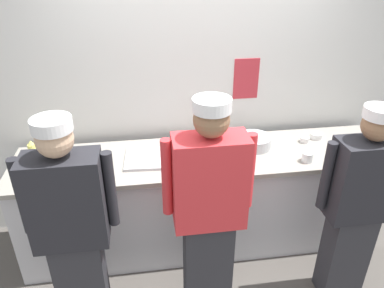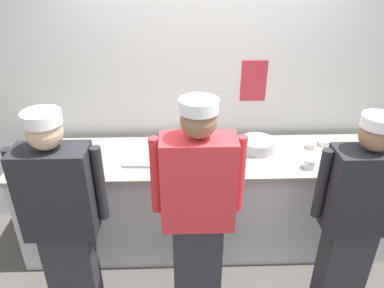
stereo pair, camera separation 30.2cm
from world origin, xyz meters
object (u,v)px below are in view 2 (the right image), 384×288
at_px(deli_cup, 310,164).
at_px(chef_near_left, 63,219).
at_px(sheet_tray, 157,156).
at_px(ramekin_red_sauce, 325,142).
at_px(plate_stack_front, 43,162).
at_px(ramekin_green_sauce, 312,145).
at_px(chef_center, 198,210).
at_px(ramekin_orange_sauce, 352,162).
at_px(squeeze_bottle_primary, 39,144).
at_px(plate_stack_rear, 219,150).
at_px(chef_far_right, 355,216).
at_px(mixing_bowl_steel, 257,145).

bearing_deg(deli_cup, chef_near_left, -164.00).
height_order(sheet_tray, ramekin_red_sauce, ramekin_red_sauce).
xyz_separation_m(plate_stack_front, ramekin_green_sauce, (2.28, 0.21, 0.00)).
height_order(chef_center, sheet_tray, chef_center).
xyz_separation_m(plate_stack_front, ramekin_orange_sauce, (2.52, -0.08, 0.00)).
height_order(chef_center, ramekin_green_sauce, chef_center).
height_order(chef_center, squeeze_bottle_primary, chef_center).
relative_size(plate_stack_rear, ramekin_orange_sauce, 2.09).
bearing_deg(chef_center, deli_cup, 28.44).
relative_size(plate_stack_rear, deli_cup, 2.15).
bearing_deg(chef_center, ramekin_green_sauce, 38.53).
distance_m(chef_far_right, mixing_bowl_steel, 0.99).
distance_m(chef_far_right, squeeze_bottle_primary, 2.53).
relative_size(squeeze_bottle_primary, ramekin_red_sauce, 1.95).
bearing_deg(chef_far_right, ramekin_green_sauce, 92.91).
xyz_separation_m(mixing_bowl_steel, ramekin_red_sauce, (0.63, 0.07, -0.02)).
height_order(chef_near_left, mixing_bowl_steel, chef_near_left).
distance_m(chef_near_left, plate_stack_front, 0.73).
xyz_separation_m(plate_stack_rear, ramekin_green_sauce, (0.83, 0.07, -0.01)).
distance_m(chef_near_left, deli_cup, 1.90).
height_order(chef_far_right, ramekin_orange_sauce, chef_far_right).
bearing_deg(chef_far_right, ramekin_orange_sauce, 70.80).
xyz_separation_m(sheet_tray, ramekin_red_sauce, (1.50, 0.18, 0.02)).
bearing_deg(plate_stack_front, plate_stack_rear, 5.64).
xyz_separation_m(plate_stack_rear, sheet_tray, (-0.53, -0.05, -0.02)).
distance_m(chef_center, ramekin_green_sauce, 1.34).
relative_size(chef_near_left, deli_cup, 18.69).
xyz_separation_m(plate_stack_rear, ramekin_red_sauce, (0.97, 0.12, -0.01)).
xyz_separation_m(chef_center, plate_stack_rear, (0.22, 0.76, 0.05)).
bearing_deg(mixing_bowl_steel, ramekin_orange_sauce, -20.62).
distance_m(mixing_bowl_steel, deli_cup, 0.48).
bearing_deg(ramekin_red_sauce, ramekin_orange_sauce, -73.84).
bearing_deg(plate_stack_rear, chef_center, -105.77).
relative_size(chef_far_right, plate_stack_rear, 8.39).
relative_size(ramekin_orange_sauce, deli_cup, 1.03).
height_order(mixing_bowl_steel, deli_cup, mixing_bowl_steel).
distance_m(ramekin_green_sauce, deli_cup, 0.36).
relative_size(mixing_bowl_steel, ramekin_orange_sauce, 3.30).
xyz_separation_m(chef_center, squeeze_bottle_primary, (-1.31, 0.78, 0.11)).
xyz_separation_m(chef_far_right, ramekin_red_sauce, (0.09, 0.91, 0.10)).
bearing_deg(plate_stack_rear, chef_near_left, -144.94).
xyz_separation_m(chef_far_right, sheet_tray, (-1.41, 0.73, 0.08)).
height_order(chef_far_right, deli_cup, chef_far_right).
bearing_deg(deli_cup, plate_stack_rear, 159.52).
bearing_deg(ramekin_orange_sauce, chef_center, -157.21).
xyz_separation_m(chef_far_right, ramekin_green_sauce, (-0.04, 0.85, 0.10)).
bearing_deg(deli_cup, chef_center, -151.56).
relative_size(chef_center, plate_stack_rear, 8.97).
height_order(plate_stack_front, ramekin_orange_sauce, same).
distance_m(chef_center, ramekin_red_sauce, 1.48).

